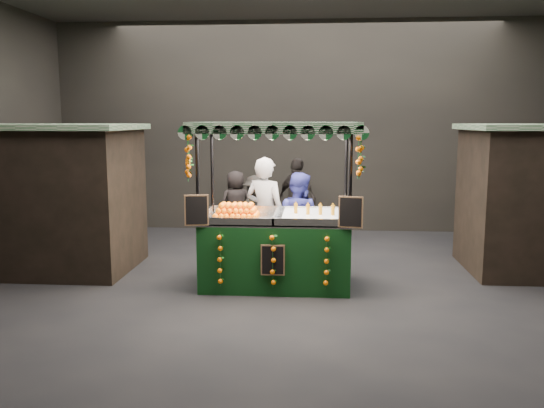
{
  "coord_description": "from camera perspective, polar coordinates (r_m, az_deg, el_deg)",
  "views": [
    {
      "loc": [
        0.27,
        -8.6,
        2.67
      ],
      "look_at": [
        -0.46,
        0.83,
        1.25
      ],
      "focal_mm": 37.15,
      "sensor_mm": 36.0,
      "label": 1
    }
  ],
  "objects": [
    {
      "name": "shopper_1",
      "position": [
        12.28,
        23.44,
        -0.2
      ],
      "size": [
        1.01,
        0.83,
        1.92
      ],
      "rotation": [
        0.0,
        0.0,
        -0.12
      ],
      "color": "#2A2622",
      "rests_on": "ground"
    },
    {
      "name": "juice_stall",
      "position": [
        9.05,
        0.44,
        -3.28
      ],
      "size": [
        2.72,
        1.6,
        2.64
      ],
      "color": "black",
      "rests_on": "ground"
    },
    {
      "name": "vendor_blue",
      "position": [
        10.03,
        2.62,
        -1.77
      ],
      "size": [
        1.05,
        0.95,
        1.76
      ],
      "rotation": [
        0.0,
        0.0,
        2.73
      ],
      "color": "navy",
      "rests_on": "ground"
    },
    {
      "name": "shopper_0",
      "position": [
        12.69,
        -15.97,
        -0.06
      ],
      "size": [
        0.65,
        0.46,
        1.7
      ],
      "rotation": [
        0.0,
        0.0,
        -0.08
      ],
      "color": "black",
      "rests_on": "ground"
    },
    {
      "name": "market_hall",
      "position": [
        8.63,
        2.67,
        13.25
      ],
      "size": [
        12.1,
        10.1,
        5.05
      ],
      "color": "black",
      "rests_on": "ground"
    },
    {
      "name": "vendor_grey",
      "position": [
        9.92,
        -0.72,
        -1.08
      ],
      "size": [
        0.87,
        0.73,
        2.03
      ],
      "rotation": [
        0.0,
        0.0,
        2.76
      ],
      "color": "gray",
      "rests_on": "ground"
    },
    {
      "name": "shopper_4",
      "position": [
        12.74,
        -3.69,
        -0.07
      ],
      "size": [
        0.9,
        0.8,
        1.54
      ],
      "rotation": [
        0.0,
        0.0,
        3.65
      ],
      "color": "#2C2423",
      "rests_on": "ground"
    },
    {
      "name": "shopper_3",
      "position": [
        11.68,
        -1.61,
        -0.84
      ],
      "size": [
        1.06,
        1.14,
        1.54
      ],
      "rotation": [
        0.0,
        0.0,
        0.92
      ],
      "color": "black",
      "rests_on": "ground"
    },
    {
      "name": "shopper_2",
      "position": [
        12.59,
        2.58,
        0.51
      ],
      "size": [
        1.11,
        1.04,
        1.84
      ],
      "rotation": [
        0.0,
        0.0,
        2.44
      ],
      "color": "#292321",
      "rests_on": "ground"
    },
    {
      "name": "neighbour_stall_left",
      "position": [
        10.76,
        -21.35,
        0.66
      ],
      "size": [
        3.0,
        2.2,
        2.6
      ],
      "color": "black",
      "rests_on": "ground"
    },
    {
      "name": "shopper_5",
      "position": [
        12.48,
        21.43,
        -0.49
      ],
      "size": [
        1.02,
        1.64,
        1.69
      ],
      "rotation": [
        0.0,
        0.0,
        1.93
      ],
      "color": "#292421",
      "rests_on": "ground"
    },
    {
      "name": "ground",
      "position": [
        9.01,
        2.52,
        -8.73
      ],
      "size": [
        12.0,
        12.0,
        0.0
      ],
      "primitive_type": "plane",
      "color": "black",
      "rests_on": "ground"
    }
  ]
}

